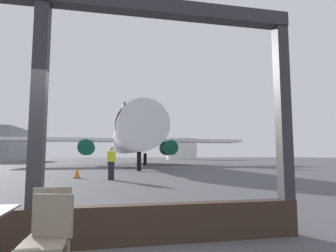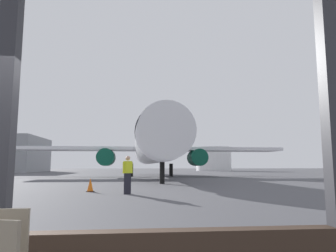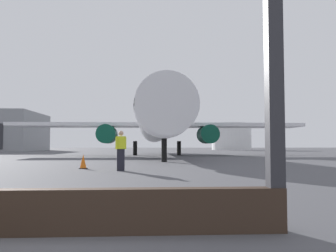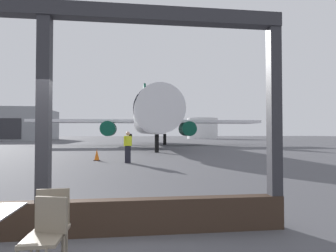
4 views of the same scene
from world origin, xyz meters
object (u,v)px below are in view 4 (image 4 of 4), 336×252
at_px(cafe_chair_aisle_right, 46,231).
at_px(traffic_cone, 97,155).
at_px(cafe_chair_side_extra, 52,221).
at_px(fuel_storage_tank, 202,128).
at_px(distant_hangar, 1,125).
at_px(ground_crew_worker, 128,147).
at_px(airplane, 149,119).

bearing_deg(cafe_chair_aisle_right, traffic_cone, 94.97).
distance_m(cafe_chair_side_extra, fuel_storage_tank, 81.33).
bearing_deg(distant_hangar, fuel_storage_tank, 11.49).
height_order(ground_crew_worker, distant_hangar, distant_hangar).
distance_m(cafe_chair_aisle_right, cafe_chair_side_extra, 0.33).
bearing_deg(distant_hangar, cafe_chair_side_extra, -65.69).
distance_m(cafe_chair_side_extra, airplane, 33.41).
distance_m(traffic_cone, fuel_storage_tank, 68.70).
relative_size(cafe_chair_side_extra, distant_hangar, 0.04).
bearing_deg(ground_crew_worker, cafe_chair_side_extra, -93.33).
bearing_deg(ground_crew_worker, airplane, 83.81).
height_order(cafe_chair_side_extra, airplane, airplane).
relative_size(cafe_chair_aisle_right, fuel_storage_tank, 0.10).
relative_size(cafe_chair_side_extra, fuel_storage_tank, 0.10).
height_order(distant_hangar, fuel_storage_tank, distant_hangar).
xyz_separation_m(cafe_chair_aisle_right, ground_crew_worker, (0.67, 12.37, 0.35)).
height_order(cafe_chair_side_extra, traffic_cone, cafe_chair_side_extra).
xyz_separation_m(cafe_chair_aisle_right, airplane, (2.96, 33.47, 2.97)).
distance_m(airplane, ground_crew_worker, 21.38).
bearing_deg(traffic_cone, cafe_chair_side_extra, -85.04).
bearing_deg(traffic_cone, ground_crew_worker, -39.77).
bearing_deg(ground_crew_worker, cafe_chair_aisle_right, -93.10).
bearing_deg(cafe_chair_aisle_right, fuel_storage_tank, 74.69).
height_order(ground_crew_worker, traffic_cone, ground_crew_worker).
height_order(cafe_chair_aisle_right, cafe_chair_side_extra, cafe_chair_side_extra).
xyz_separation_m(cafe_chair_aisle_right, traffic_cone, (-1.21, 13.94, -0.23)).
height_order(cafe_chair_aisle_right, traffic_cone, cafe_chair_aisle_right).
height_order(airplane, ground_crew_worker, airplane).
xyz_separation_m(cafe_chair_aisle_right, distant_hangar, (-30.64, 68.09, 3.17)).
relative_size(cafe_chair_aisle_right, cafe_chair_side_extra, 0.97).
height_order(traffic_cone, fuel_storage_tank, fuel_storage_tank).
height_order(traffic_cone, distant_hangar, distant_hangar).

